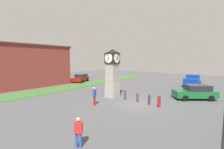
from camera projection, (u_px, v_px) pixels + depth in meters
name	position (u px, v px, depth m)	size (l,w,h in m)	color
ground_plane	(137.00, 103.00, 15.22)	(72.98, 72.98, 0.00)	#4C4C4F
clock_tower	(112.00, 73.00, 17.60)	(1.80, 1.70, 5.67)	#A19B91
bollard_near_tower	(159.00, 101.00, 14.05)	(0.30, 0.30, 1.13)	maroon
bollard_mid_row	(149.00, 99.00, 14.84)	(0.25, 0.25, 1.01)	#333338
bollard_far_row	(137.00, 97.00, 15.72)	(0.28, 0.28, 1.02)	brown
bollard_end_row	(125.00, 95.00, 16.69)	(0.20, 0.20, 1.08)	#333338
car_far_lot	(81.00, 78.00, 29.83)	(4.37, 3.40, 1.56)	#A51111
car_silver_hatch	(195.00, 92.00, 16.81)	(4.13, 4.59, 1.64)	#19602D
pickup_truck	(192.00, 81.00, 25.08)	(5.09, 2.57, 1.85)	navy
pedestrian_near_bench	(78.00, 131.00, 7.54)	(0.44, 0.46, 1.58)	#264CA5
pedestrian_crossing_lot	(94.00, 95.00, 14.57)	(0.45, 0.34, 1.79)	red
warehouse_blue_far	(21.00, 66.00, 25.31)	(14.18, 9.42, 6.81)	maroon
grass_verge_far	(73.00, 86.00, 25.15)	(43.79, 4.27, 0.04)	#386B2D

